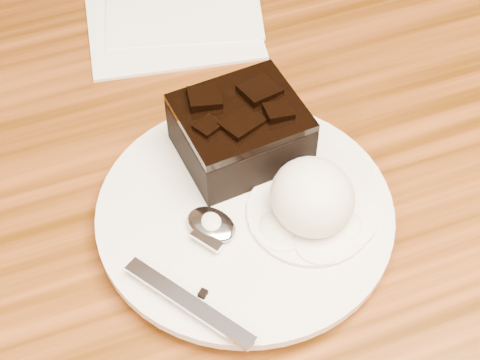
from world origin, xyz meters
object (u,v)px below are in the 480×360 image
object	(u,v)px
brownie	(240,134)
spoon	(211,226)
plate	(245,217)
ice_cream_scoop	(312,197)
napkin	(171,13)

from	to	relation	value
brownie	spoon	xyz separation A→B (m)	(-0.04, -0.06, -0.02)
plate	brownie	bearing A→B (deg)	72.32
spoon	brownie	bearing A→B (deg)	20.34
ice_cream_scoop	spoon	bearing A→B (deg)	169.34
napkin	plate	bearing A→B (deg)	-95.19
ice_cream_scoop	brownie	bearing A→B (deg)	109.27
plate	napkin	size ratio (longest dim) A/B	1.39
plate	spoon	distance (m)	0.03
ice_cream_scoop	spoon	size ratio (longest dim) A/B	0.41
spoon	plate	bearing A→B (deg)	-17.12
napkin	brownie	bearing A→B (deg)	-91.76
ice_cream_scoop	napkin	world-z (taller)	ice_cream_scoop
plate	ice_cream_scoop	xyz separation A→B (m)	(0.04, -0.02, 0.03)
spoon	napkin	distance (m)	0.26
plate	spoon	world-z (taller)	spoon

